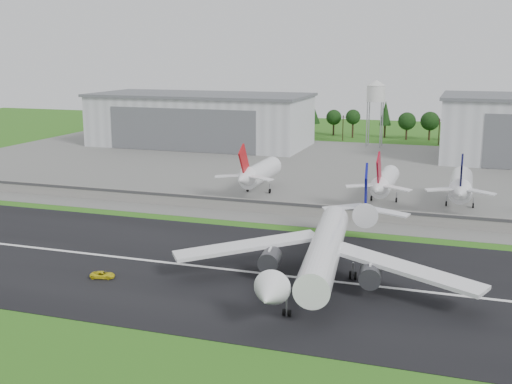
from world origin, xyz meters
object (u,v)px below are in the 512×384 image
(main_airliner, at_px, (324,256))
(parked_jet_red_a, at_px, (257,173))
(parked_jet_red_b, at_px, (384,182))
(parked_jet_navy, at_px, (461,186))
(ground_vehicle, at_px, (103,275))

(main_airliner, relative_size, parked_jet_red_a, 1.89)
(parked_jet_red_b, bearing_deg, parked_jet_navy, 0.18)
(parked_jet_red_a, xyz_separation_m, parked_jet_navy, (57.71, 0.01, 0.07))
(ground_vehicle, distance_m, parked_jet_navy, 100.26)
(main_airliner, height_order, parked_jet_navy, main_airliner)
(ground_vehicle, xyz_separation_m, parked_jet_navy, (62.07, 78.53, 5.58))
(main_airliner, xyz_separation_m, ground_vehicle, (-39.61, -11.52, -4.16))
(parked_jet_red_a, distance_m, parked_jet_navy, 57.71)
(parked_jet_red_a, distance_m, parked_jet_red_b, 37.25)
(parked_jet_red_a, xyz_separation_m, parked_jet_red_b, (37.25, -0.05, -0.32))
(parked_jet_red_a, height_order, parked_jet_navy, parked_jet_navy)
(ground_vehicle, bearing_deg, parked_jet_red_a, -17.90)
(parked_jet_red_b, bearing_deg, parked_jet_red_a, 179.92)
(main_airliner, xyz_separation_m, parked_jet_red_b, (2.00, 66.95, 1.04))
(main_airliner, distance_m, parked_jet_red_b, 66.99)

